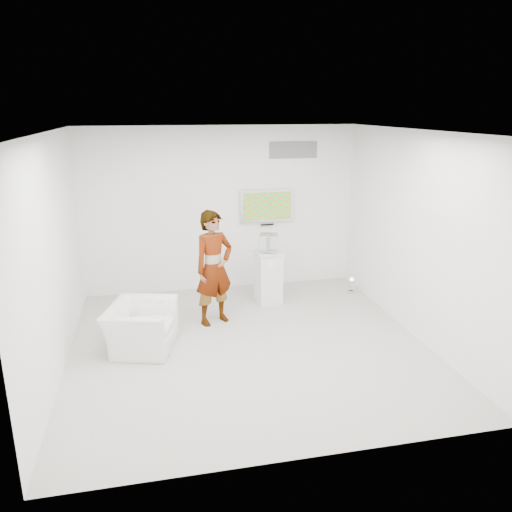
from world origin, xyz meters
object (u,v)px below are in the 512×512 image
tv (267,206)px  floor_uplight (351,286)px  armchair (141,327)px  pedestal (268,277)px  person (214,268)px

tv → floor_uplight: tv is taller
armchair → pedestal: 2.55m
armchair → pedestal: (2.17, 1.34, 0.14)m
tv → pedestal: (-0.17, -0.88, -1.09)m
person → pedestal: bearing=7.0°
pedestal → armchair: bearing=-148.3°
tv → floor_uplight: bearing=-28.1°
person → armchair: 1.45m
armchair → tv: bearing=-30.3°
armchair → floor_uplight: armchair is taller
floor_uplight → pedestal: bearing=-176.1°
person → tv: bearing=26.3°
pedestal → tv: bearing=78.8°
person → floor_uplight: bearing=-9.3°
armchair → pedestal: size_ratio=1.08×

